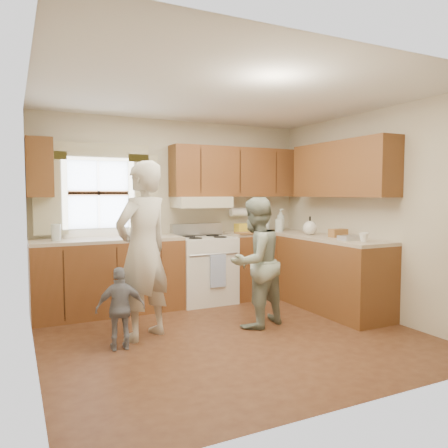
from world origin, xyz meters
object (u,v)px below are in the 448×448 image
stove (204,268)px  child (121,308)px  woman_right (255,262)px  woman_left (143,250)px

stove → child: 1.97m
woman_right → child: (-1.53, -0.08, -0.33)m
woman_left → woman_right: (1.24, -0.16, -0.19)m
woman_right → child: 1.56m
stove → woman_left: woman_left is taller
woman_left → woman_right: 1.26m
woman_right → woman_left: bearing=-26.4°
woman_right → child: bearing=-16.1°
woman_right → child: woman_right is taller
woman_left → child: size_ratio=2.29×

